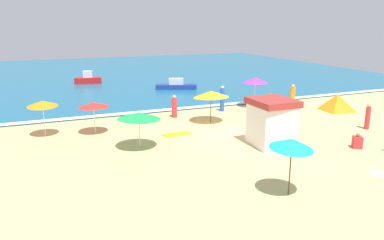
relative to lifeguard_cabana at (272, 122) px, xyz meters
name	(u,v)px	position (x,y,z in m)	size (l,w,h in m)	color
ground_plane	(224,131)	(-1.05, 3.38, -1.28)	(60.00, 60.00, 0.00)	#D8B775
ocean_water	(122,73)	(-1.05, 31.38, -1.23)	(60.00, 44.00, 0.10)	#196084
wave_breaker_foam	(185,108)	(-1.05, 9.68, -1.18)	(57.00, 0.70, 0.01)	white
lifeguard_cabana	(272,122)	(0.00, 0.00, 0.00)	(2.09, 2.35, 2.52)	white
beach_umbrella_0	(139,116)	(-6.55, 2.19, 0.47)	(2.63, 2.62, 1.97)	silver
beach_umbrella_1	(211,94)	(-0.92, 5.50, 0.60)	(2.99, 3.00, 2.14)	#4C3823
beach_umbrella_2	(93,105)	(-8.29, 5.83, 0.45)	(2.50, 2.50, 1.90)	silver
beach_umbrella_3	(255,80)	(4.12, 8.32, 0.80)	(2.41, 2.41, 2.31)	silver
beach_umbrella_5	(42,104)	(-11.03, 6.40, 0.62)	(1.89, 1.91, 2.11)	silver
beach_umbrella_6	(292,144)	(-2.74, -5.27, 0.75)	(2.07, 2.08, 2.29)	#4C3823
beach_tent	(337,102)	(9.08, 4.91, -0.66)	(2.80, 2.81, 1.25)	orange
beachgoer_0	(368,117)	(7.25, 0.40, -0.51)	(0.42, 0.42, 1.61)	red
beachgoer_1	(357,142)	(3.92, -2.11, -0.95)	(0.61, 0.61, 0.81)	red
beachgoer_2	(222,99)	(1.22, 8.07, -0.39)	(0.41, 0.41, 1.88)	blue
beachgoer_3	(269,105)	(3.62, 5.59, -0.53)	(0.47, 0.47, 1.61)	#D84CA5
beachgoer_5	(174,107)	(-2.65, 7.69, -0.57)	(0.52, 0.52, 1.55)	red
beachgoer_7	(292,97)	(6.62, 6.97, -0.43)	(0.52, 0.52, 1.82)	orange
beach_towel_3	(177,134)	(-3.94, 3.77, -1.28)	(1.79, 0.92, 0.01)	orange
beach_towel_4	(277,144)	(0.41, -0.04, -1.28)	(1.42, 1.42, 0.01)	orange
small_boat_0	(88,79)	(-6.20, 24.36, -0.74)	(2.84, 1.44, 1.33)	red
small_boat_1	(176,86)	(1.16, 17.63, -0.84)	(3.98, 2.42, 1.05)	navy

